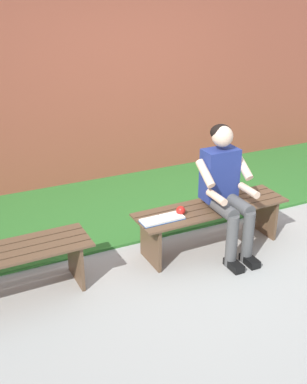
# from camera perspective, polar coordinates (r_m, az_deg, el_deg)

# --- Properties ---
(ground_plane) EXTENTS (10.00, 7.00, 0.04)m
(ground_plane) POSITION_cam_1_polar(r_m,az_deg,el_deg) (3.81, 1.50, -16.98)
(ground_plane) COLOR #9E9E99
(grass_strip) EXTENTS (9.00, 2.03, 0.03)m
(grass_strip) POSITION_cam_1_polar(r_m,az_deg,el_deg) (5.68, -9.46, -2.07)
(grass_strip) COLOR #2D6B28
(grass_strip) RESTS_ON ground
(brick_wall) EXTENTS (9.50, 0.24, 2.76)m
(brick_wall) POSITION_cam_1_polar(r_m,az_deg,el_deg) (6.18, -8.14, 13.52)
(brick_wall) COLOR #9E4C38
(brick_wall) RESTS_ON ground
(bench_near) EXTENTS (1.58, 0.47, 0.45)m
(bench_near) POSITION_cam_1_polar(r_m,az_deg,el_deg) (4.76, 6.86, -2.93)
(bench_near) COLOR brown
(bench_near) RESTS_ON ground
(bench_far) EXTENTS (1.48, 0.47, 0.45)m
(bench_far) POSITION_cam_1_polar(r_m,az_deg,el_deg) (4.16, -17.49, -8.26)
(bench_far) COLOR brown
(bench_far) RESTS_ON ground
(person_seated) EXTENTS (0.50, 0.69, 1.25)m
(person_seated) POSITION_cam_1_polar(r_m,az_deg,el_deg) (4.58, 8.61, 0.69)
(person_seated) COLOR navy
(person_seated) RESTS_ON ground
(apple) EXTENTS (0.09, 0.09, 0.09)m
(apple) POSITION_cam_1_polar(r_m,az_deg,el_deg) (4.50, 3.25, -2.22)
(apple) COLOR red
(apple) RESTS_ON bench_near
(book_open) EXTENTS (0.42, 0.17, 0.02)m
(book_open) POSITION_cam_1_polar(r_m,az_deg,el_deg) (4.41, 1.04, -3.26)
(book_open) COLOR white
(book_open) RESTS_ON bench_near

